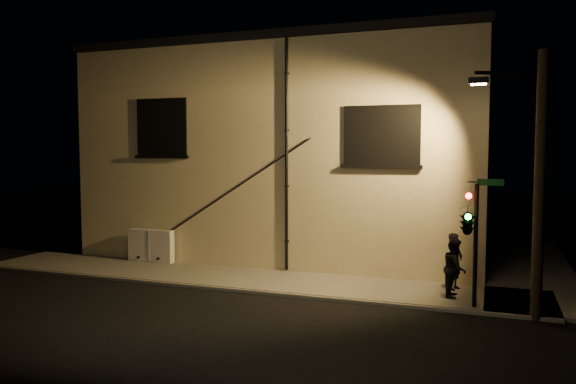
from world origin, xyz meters
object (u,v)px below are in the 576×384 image
at_px(streetlamp_pole, 536,178).
at_px(pedestrian_a, 455,261).
at_px(pedestrian_b, 455,268).
at_px(utility_cabinet, 151,246).
at_px(traffic_signal, 468,221).

bearing_deg(streetlamp_pole, pedestrian_a, 135.10).
bearing_deg(pedestrian_b, streetlamp_pole, -118.45).
distance_m(utility_cabinet, pedestrian_a, 11.52).
bearing_deg(traffic_signal, pedestrian_a, 102.79).
height_order(pedestrian_a, streetlamp_pole, streetlamp_pole).
xyz_separation_m(pedestrian_a, traffic_signal, (0.45, -1.97, 1.52)).
distance_m(pedestrian_a, pedestrian_b, 0.90).
height_order(pedestrian_a, traffic_signal, traffic_signal).
bearing_deg(pedestrian_b, utility_cabinet, 84.76).
bearing_deg(pedestrian_b, pedestrian_a, 5.45).
bearing_deg(pedestrian_a, streetlamp_pole, -112.14).
relative_size(pedestrian_b, traffic_signal, 0.49).
xyz_separation_m(pedestrian_a, streetlamp_pole, (2.11, -2.10, 2.74)).
xyz_separation_m(pedestrian_b, streetlamp_pole, (2.05, -1.20, 2.76)).
xyz_separation_m(utility_cabinet, pedestrian_a, (11.51, -0.55, 0.26)).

